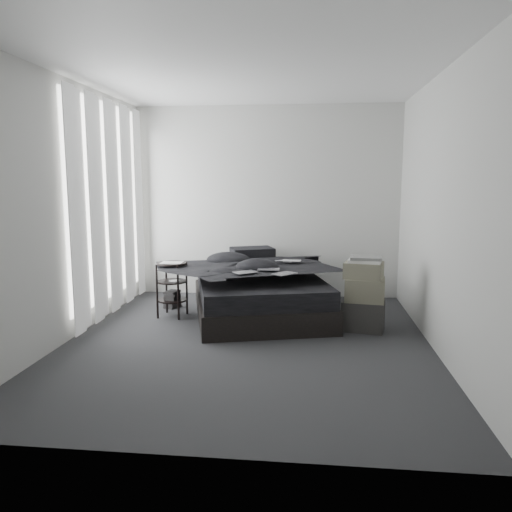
# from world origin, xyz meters

# --- Properties ---
(floor) EXTENTS (3.60, 4.20, 0.01)m
(floor) POSITION_xyz_m (0.00, 0.00, 0.00)
(floor) COLOR #2B2B2D
(floor) RESTS_ON ground
(ceiling) EXTENTS (3.60, 4.20, 0.01)m
(ceiling) POSITION_xyz_m (0.00, 0.00, 2.60)
(ceiling) COLOR white
(ceiling) RESTS_ON ground
(wall_back) EXTENTS (3.60, 0.01, 2.60)m
(wall_back) POSITION_xyz_m (0.00, 2.10, 1.30)
(wall_back) COLOR beige
(wall_back) RESTS_ON ground
(wall_front) EXTENTS (3.60, 0.01, 2.60)m
(wall_front) POSITION_xyz_m (0.00, -2.10, 1.30)
(wall_front) COLOR beige
(wall_front) RESTS_ON ground
(wall_left) EXTENTS (0.01, 4.20, 2.60)m
(wall_left) POSITION_xyz_m (-1.80, 0.00, 1.30)
(wall_left) COLOR beige
(wall_left) RESTS_ON ground
(wall_right) EXTENTS (0.01, 4.20, 2.60)m
(wall_right) POSITION_xyz_m (1.80, 0.00, 1.30)
(wall_right) COLOR beige
(wall_right) RESTS_ON ground
(window_left) EXTENTS (0.02, 2.00, 2.30)m
(window_left) POSITION_xyz_m (-1.78, 0.90, 1.35)
(window_left) COLOR white
(window_left) RESTS_ON wall_left
(curtain_left) EXTENTS (0.06, 2.12, 2.48)m
(curtain_left) POSITION_xyz_m (-1.73, 0.90, 1.28)
(curtain_left) COLOR white
(curtain_left) RESTS_ON wall_left
(bed) EXTENTS (1.90, 2.23, 0.26)m
(bed) POSITION_xyz_m (0.01, 1.02, 0.13)
(bed) COLOR black
(bed) RESTS_ON floor
(mattress) EXTENTS (1.83, 2.16, 0.20)m
(mattress) POSITION_xyz_m (0.01, 1.02, 0.36)
(mattress) COLOR black
(mattress) RESTS_ON bed
(duvet) EXTENTS (1.79, 1.95, 0.22)m
(duvet) POSITION_xyz_m (0.03, 0.97, 0.58)
(duvet) COLOR black
(duvet) RESTS_ON mattress
(pillow_lower) EXTENTS (0.66, 0.53, 0.13)m
(pillow_lower) POSITION_xyz_m (-0.22, 1.73, 0.53)
(pillow_lower) COLOR black
(pillow_lower) RESTS_ON mattress
(pillow_upper) EXTENTS (0.64, 0.54, 0.12)m
(pillow_upper) POSITION_xyz_m (-0.15, 1.73, 0.66)
(pillow_upper) COLOR black
(pillow_upper) RESTS_ON pillow_lower
(laptop) EXTENTS (0.32, 0.21, 0.02)m
(laptop) POSITION_xyz_m (0.34, 1.16, 0.70)
(laptop) COLOR silver
(laptop) RESTS_ON duvet
(comic_a) EXTENTS (0.29, 0.27, 0.01)m
(comic_a) POSITION_xyz_m (-0.08, 0.47, 0.69)
(comic_a) COLOR black
(comic_a) RESTS_ON duvet
(comic_b) EXTENTS (0.25, 0.17, 0.01)m
(comic_b) POSITION_xyz_m (0.15, 0.67, 0.70)
(comic_b) COLOR black
(comic_b) RESTS_ON duvet
(comic_c) EXTENTS (0.28, 0.29, 0.01)m
(comic_c) POSITION_xyz_m (0.34, 0.43, 0.70)
(comic_c) COLOR black
(comic_c) RESTS_ON duvet
(side_stand) EXTENTS (0.39, 0.39, 0.64)m
(side_stand) POSITION_xyz_m (-1.00, 0.86, 0.32)
(side_stand) COLOR black
(side_stand) RESTS_ON floor
(papers) EXTENTS (0.25, 0.19, 0.01)m
(papers) POSITION_xyz_m (-1.00, 0.85, 0.64)
(papers) COLOR white
(papers) RESTS_ON side_stand
(floor_books) EXTENTS (0.20, 0.24, 0.14)m
(floor_books) POSITION_xyz_m (-1.12, 1.26, 0.07)
(floor_books) COLOR black
(floor_books) RESTS_ON floor
(box_lower) EXTENTS (0.50, 0.42, 0.32)m
(box_lower) POSITION_xyz_m (1.19, 0.56, 0.16)
(box_lower) COLOR #242424
(box_lower) RESTS_ON floor
(box_mid) EXTENTS (0.45, 0.37, 0.25)m
(box_mid) POSITION_xyz_m (1.20, 0.55, 0.45)
(box_mid) COLOR #605D4C
(box_mid) RESTS_ON box_lower
(box_upper) EXTENTS (0.46, 0.40, 0.17)m
(box_upper) POSITION_xyz_m (1.18, 0.56, 0.65)
(box_upper) COLOR #605D4C
(box_upper) RESTS_ON box_mid
(art_book_white) EXTENTS (0.38, 0.33, 0.03)m
(art_book_white) POSITION_xyz_m (1.19, 0.56, 0.76)
(art_book_white) COLOR silver
(art_book_white) RESTS_ON box_upper
(art_book_snake) EXTENTS (0.35, 0.29, 0.03)m
(art_book_snake) POSITION_xyz_m (1.20, 0.55, 0.79)
(art_book_snake) COLOR silver
(art_book_snake) RESTS_ON art_book_white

